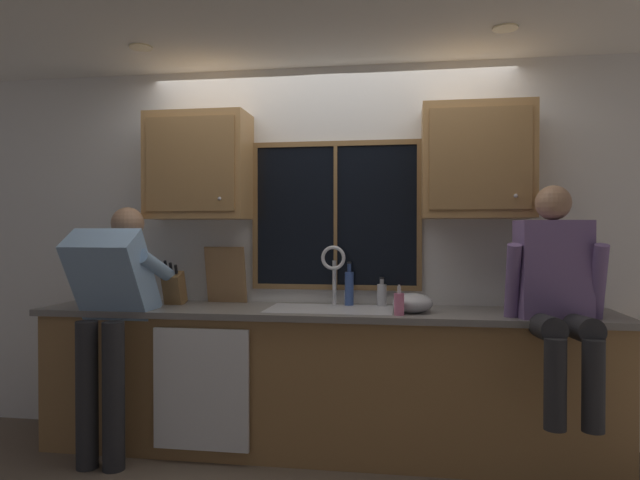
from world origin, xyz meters
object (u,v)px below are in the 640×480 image
person_standing (112,304)px  mixing_bowl (413,303)px  soap_dispenser (399,303)px  bottle_tall_clear (382,294)px  cutting_board (226,275)px  person_sitting_on_counter (557,288)px  bottle_green_glass (349,287)px  knife_block (174,288)px

person_standing → mixing_bowl: person_standing is taller
mixing_bowl → soap_dispenser: bearing=-119.8°
person_standing → soap_dispenser: (1.76, 0.12, 0.02)m
bottle_tall_clear → cutting_board: bearing=179.2°
person_sitting_on_counter → cutting_board: person_sitting_on_counter is taller
person_standing → bottle_green_glass: person_standing is taller
person_standing → soap_dispenser: person_standing is taller
person_sitting_on_counter → mixing_bowl: (-0.79, 0.21, -0.13)m
cutting_board → bottle_tall_clear: size_ratio=2.06×
knife_block → mixing_bowl: 1.60m
bottle_tall_clear → person_sitting_on_counter: bearing=-25.0°
knife_block → mixing_bowl: bearing=-4.7°
soap_dispenser → bottle_tall_clear: bottle_tall_clear is taller
person_standing → person_sitting_on_counter: person_sitting_on_counter is taller
cutting_board → bottle_tall_clear: 1.09m
person_sitting_on_counter → mixing_bowl: 0.83m
person_standing → knife_block: person_standing is taller
bottle_green_glass → person_sitting_on_counter: bearing=-20.9°
knife_block → soap_dispenser: (1.52, -0.27, -0.04)m
mixing_bowl → bottle_tall_clear: bottle_tall_clear is taller
bottle_green_glass → person_standing: bearing=-160.1°
person_standing → mixing_bowl: size_ratio=6.39×
person_standing → knife_block: size_ratio=4.90×
person_sitting_on_counter → cutting_board: bearing=167.0°
cutting_board → bottle_green_glass: size_ratio=1.36×
mixing_bowl → soap_dispenser: size_ratio=1.35×
soap_dispenser → bottle_tall_clear: bearing=106.8°
person_sitting_on_counter → mixing_bowl: bearing=165.4°
cutting_board → soap_dispenser: size_ratio=2.18×
knife_block → bottle_tall_clear: bearing=5.1°
cutting_board → bottle_green_glass: cutting_board is taller
cutting_board → soap_dispenser: 1.27m
bottle_green_glass → bottle_tall_clear: size_ratio=1.52×
person_standing → mixing_bowl: bearing=8.0°
person_sitting_on_counter → soap_dispenser: 0.88m
knife_block → bottle_tall_clear: knife_block is taller
person_standing → knife_block: (0.24, 0.39, 0.06)m
mixing_bowl → bottle_green_glass: 0.49m
mixing_bowl → soap_dispenser: (-0.08, -0.14, 0.01)m
cutting_board → bottle_green_glass: bearing=-1.1°
person_sitting_on_counter → mixing_bowl: person_sitting_on_counter is taller
mixing_bowl → cutting_board: bearing=168.0°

